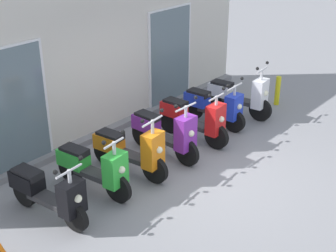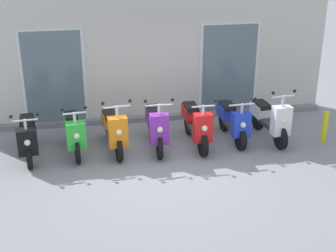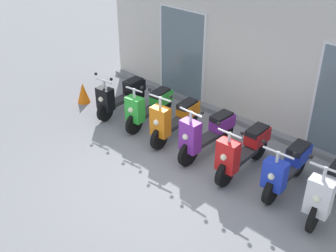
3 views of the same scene
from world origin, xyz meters
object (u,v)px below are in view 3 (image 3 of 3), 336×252
at_px(scooter_white, 329,188).
at_px(traffic_cone, 83,93).
at_px(scooter_red, 243,150).
at_px(scooter_green, 149,106).
at_px(scooter_purple, 206,133).
at_px(scooter_orange, 175,119).
at_px(scooter_black, 121,95).
at_px(scooter_blue, 287,167).

distance_m(scooter_white, traffic_cone, 6.28).
bearing_deg(scooter_red, traffic_cone, -176.80).
distance_m(scooter_green, scooter_purple, 1.72).
xyz_separation_m(scooter_orange, traffic_cone, (-2.84, -0.30, -0.22)).
height_order(scooter_orange, scooter_red, scooter_orange).
bearing_deg(scooter_green, scooter_black, -178.52).
height_order(scooter_blue, scooter_white, scooter_white).
distance_m(scooter_black, scooter_purple, 2.64).
height_order(scooter_black, scooter_purple, scooter_purple).
xyz_separation_m(scooter_orange, scooter_blue, (2.61, 0.08, -0.03)).
distance_m(scooter_red, scooter_white, 1.67).
height_order(scooter_white, traffic_cone, scooter_white).
distance_m(scooter_black, scooter_red, 3.51).
height_order(scooter_red, traffic_cone, scooter_red).
xyz_separation_m(scooter_white, traffic_cone, (-6.27, -0.25, -0.24)).
bearing_deg(scooter_red, scooter_purple, 179.95).
bearing_deg(scooter_white, scooter_purple, 179.79).
relative_size(scooter_red, scooter_blue, 1.09).
distance_m(scooter_black, scooter_orange, 1.75).
relative_size(scooter_red, traffic_cone, 3.20).
bearing_deg(scooter_orange, scooter_purple, -2.42).
relative_size(scooter_orange, traffic_cone, 3.11).
xyz_separation_m(scooter_black, scooter_white, (5.17, -0.07, 0.05)).
xyz_separation_m(scooter_purple, traffic_cone, (-3.73, -0.26, -0.25)).
height_order(scooter_red, scooter_blue, scooter_red).
bearing_deg(scooter_white, scooter_blue, 171.19).
bearing_deg(traffic_cone, scooter_white, 2.27).
bearing_deg(scooter_white, scooter_black, 179.26).
bearing_deg(traffic_cone, scooter_purple, 3.96).
bearing_deg(scooter_orange, scooter_white, -0.78).
bearing_deg(traffic_cone, scooter_black, 16.04).
xyz_separation_m(scooter_blue, scooter_white, (0.81, -0.13, 0.05)).
bearing_deg(scooter_green, scooter_red, -1.81).
height_order(scooter_green, traffic_cone, scooter_green).
height_order(scooter_green, scooter_red, scooter_red).
relative_size(scooter_purple, scooter_white, 1.01).
bearing_deg(traffic_cone, scooter_orange, 5.94).
distance_m(scooter_purple, traffic_cone, 3.75).
bearing_deg(scooter_green, scooter_orange, -3.02).
height_order(scooter_blue, traffic_cone, scooter_blue).
distance_m(scooter_green, scooter_orange, 0.82).
bearing_deg(scooter_blue, traffic_cone, -176.07).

